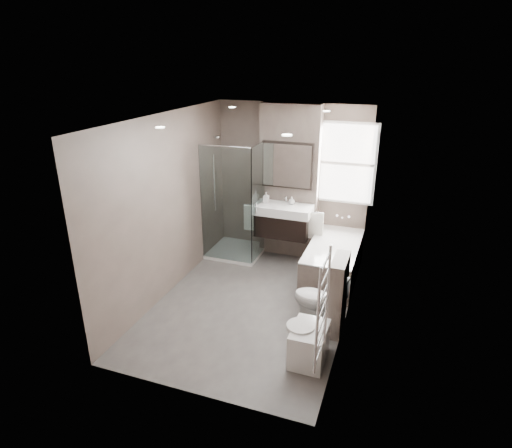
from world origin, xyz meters
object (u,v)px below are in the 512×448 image
at_px(toilet, 319,300).
at_px(bidet, 308,343).
at_px(vanity, 283,220).
at_px(bathtub, 333,259).

bearing_deg(toilet, bidet, 12.35).
bearing_deg(vanity, toilet, -59.22).
bearing_deg(bidet, bathtub, 92.45).
xyz_separation_m(bathtub, toilet, (0.05, -1.30, 0.03)).
height_order(bathtub, bidet, bathtub).
distance_m(vanity, toilet, 1.94).
bearing_deg(bathtub, toilet, -88.02).
height_order(vanity, toilet, vanity).
height_order(vanity, bathtub, vanity).
height_order(vanity, bidet, vanity).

